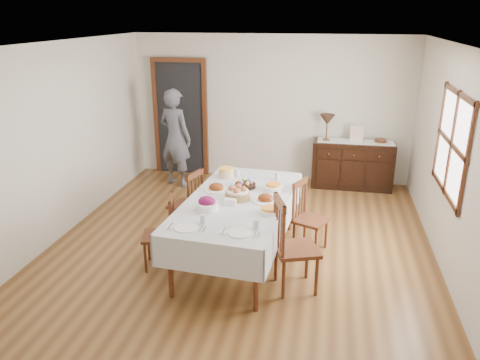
% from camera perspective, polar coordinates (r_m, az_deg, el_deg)
% --- Properties ---
extents(ground, '(6.00, 6.00, 0.00)m').
position_cam_1_polar(ground, '(6.19, -0.18, -8.61)').
color(ground, brown).
extents(room_shell, '(5.02, 6.02, 2.65)m').
position_cam_1_polar(room_shell, '(6.03, -0.77, 7.30)').
color(room_shell, white).
rests_on(room_shell, ground).
extents(dining_table, '(1.38, 2.45, 0.81)m').
position_cam_1_polar(dining_table, '(5.69, -0.23, -3.25)').
color(dining_table, silver).
rests_on(dining_table, ground).
extents(chair_left_near, '(0.46, 0.46, 0.91)m').
position_cam_1_polar(chair_left_near, '(5.72, -9.45, -6.24)').
color(chair_left_near, '#4E2513').
rests_on(chair_left_near, ground).
extents(chair_left_far, '(0.49, 0.49, 0.94)m').
position_cam_1_polar(chair_left_far, '(6.48, -6.33, -2.73)').
color(chair_left_far, '#4E2513').
rests_on(chair_left_far, ground).
extents(chair_right_near, '(0.58, 0.58, 1.09)m').
position_cam_1_polar(chair_right_near, '(5.19, 6.33, -7.78)').
color(chair_right_near, '#4E2513').
rests_on(chair_right_near, ground).
extents(chair_right_far, '(0.51, 0.51, 0.93)m').
position_cam_1_polar(chair_right_far, '(6.11, 8.24, -4.32)').
color(chair_right_far, '#4E2513').
rests_on(chair_right_far, ground).
extents(sideboard, '(1.39, 0.51, 0.83)m').
position_cam_1_polar(sideboard, '(8.46, 13.52, 1.84)').
color(sideboard, black).
rests_on(sideboard, ground).
extents(person, '(0.67, 0.55, 1.85)m').
position_cam_1_polar(person, '(8.30, -7.89, 5.50)').
color(person, '#51525E').
rests_on(person, ground).
extents(bread_basket, '(0.30, 0.30, 0.17)m').
position_cam_1_polar(bread_basket, '(5.65, -0.32, -1.69)').
color(bread_basket, olive).
rests_on(bread_basket, dining_table).
extents(egg_basket, '(0.27, 0.27, 0.11)m').
position_cam_1_polar(egg_basket, '(6.03, 0.66, -0.57)').
color(egg_basket, black).
rests_on(egg_basket, dining_table).
extents(ham_platter_a, '(0.32, 0.32, 0.11)m').
position_cam_1_polar(ham_platter_a, '(5.94, -2.91, -0.98)').
color(ham_platter_a, white).
rests_on(ham_platter_a, dining_table).
extents(ham_platter_b, '(0.32, 0.32, 0.11)m').
position_cam_1_polar(ham_platter_b, '(5.60, 3.13, -2.31)').
color(ham_platter_b, white).
rests_on(ham_platter_b, dining_table).
extents(beet_bowl, '(0.26, 0.26, 0.16)m').
position_cam_1_polar(beet_bowl, '(5.35, -4.05, -2.98)').
color(beet_bowl, white).
rests_on(beet_bowl, dining_table).
extents(carrot_bowl, '(0.25, 0.25, 0.09)m').
position_cam_1_polar(carrot_bowl, '(5.95, 4.08, -0.87)').
color(carrot_bowl, white).
rests_on(carrot_bowl, dining_table).
extents(pineapple_bowl, '(0.22, 0.22, 0.13)m').
position_cam_1_polar(pineapple_bowl, '(6.40, -1.68, 0.91)').
color(pineapple_bowl, '#CFB590').
rests_on(pineapple_bowl, dining_table).
extents(casserole_dish, '(0.24, 0.24, 0.07)m').
position_cam_1_polar(casserole_dish, '(5.28, 3.68, -3.72)').
color(casserole_dish, white).
rests_on(casserole_dish, dining_table).
extents(butter_dish, '(0.15, 0.10, 0.07)m').
position_cam_1_polar(butter_dish, '(5.50, -1.22, -2.65)').
color(butter_dish, white).
rests_on(butter_dish, dining_table).
extents(setting_left, '(0.43, 0.31, 0.10)m').
position_cam_1_polar(setting_left, '(4.98, -5.98, -5.43)').
color(setting_left, white).
rests_on(setting_left, dining_table).
extents(setting_right, '(0.43, 0.31, 0.10)m').
position_cam_1_polar(setting_right, '(4.84, 0.58, -6.09)').
color(setting_right, white).
rests_on(setting_right, dining_table).
extents(glass_far_a, '(0.07, 0.07, 0.11)m').
position_cam_1_polar(glass_far_a, '(6.42, -0.34, 0.89)').
color(glass_far_a, silver).
rests_on(glass_far_a, dining_table).
extents(glass_far_b, '(0.07, 0.07, 0.11)m').
position_cam_1_polar(glass_far_b, '(6.30, 4.58, 0.46)').
color(glass_far_b, silver).
rests_on(glass_far_b, dining_table).
extents(runner, '(1.30, 0.35, 0.01)m').
position_cam_1_polar(runner, '(8.35, 13.94, 4.57)').
color(runner, white).
rests_on(runner, sideboard).
extents(table_lamp, '(0.26, 0.26, 0.46)m').
position_cam_1_polar(table_lamp, '(8.24, 10.59, 7.14)').
color(table_lamp, brown).
rests_on(table_lamp, sideboard).
extents(picture_frame, '(0.22, 0.08, 0.28)m').
position_cam_1_polar(picture_frame, '(8.30, 14.03, 5.45)').
color(picture_frame, beige).
rests_on(picture_frame, sideboard).
extents(deco_bowl, '(0.20, 0.20, 0.06)m').
position_cam_1_polar(deco_bowl, '(8.40, 16.76, 4.59)').
color(deco_bowl, '#4E2513').
rests_on(deco_bowl, sideboard).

